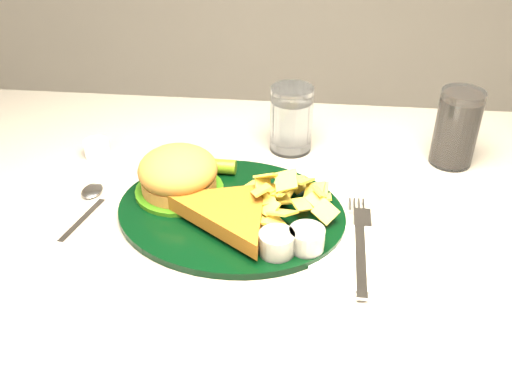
% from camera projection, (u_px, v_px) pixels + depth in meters
% --- Properties ---
extents(dinner_plate, '(0.38, 0.33, 0.07)m').
position_uv_depth(dinner_plate, '(230.00, 193.00, 0.80)').
color(dinner_plate, black).
rests_on(dinner_plate, table).
extents(water_glass, '(0.09, 0.09, 0.11)m').
position_uv_depth(water_glass, '(291.00, 119.00, 0.96)').
color(water_glass, silver).
rests_on(water_glass, table).
extents(cola_glass, '(0.07, 0.07, 0.13)m').
position_uv_depth(cola_glass, '(457.00, 128.00, 0.91)').
color(cola_glass, black).
rests_on(cola_glass, table).
extents(fork_napkin, '(0.15, 0.19, 0.01)m').
position_uv_depth(fork_napkin, '(360.00, 255.00, 0.74)').
color(fork_napkin, silver).
rests_on(fork_napkin, table).
extents(spoon, '(0.07, 0.15, 0.01)m').
position_uv_depth(spoon, '(82.00, 219.00, 0.81)').
color(spoon, white).
rests_on(spoon, table).
extents(ramekin, '(0.05, 0.05, 0.03)m').
position_uv_depth(ramekin, '(97.00, 148.00, 0.96)').
color(ramekin, white).
rests_on(ramekin, table).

